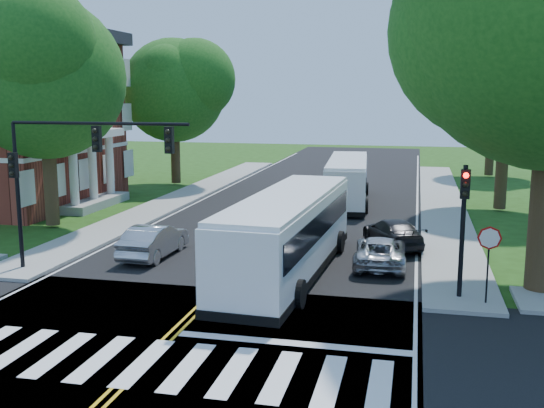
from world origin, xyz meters
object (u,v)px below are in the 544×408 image
(signal_nw, at_px, (70,160))
(dark_sedan, at_px, (393,233))
(signal_ne, at_px, (463,214))
(bus_lead, at_px, (288,233))
(bus_follow, at_px, (347,180))
(hatchback, at_px, (154,241))
(suv, at_px, (380,251))

(signal_nw, relative_size, dark_sedan, 1.66)
(signal_ne, xyz_separation_m, bus_lead, (-6.18, 1.74, -1.32))
(bus_follow, xyz_separation_m, dark_sedan, (3.25, -10.98, -0.85))
(bus_follow, relative_size, hatchback, 2.58)
(signal_ne, height_order, bus_lead, signal_ne)
(signal_nw, bearing_deg, dark_sedan, 32.01)
(bus_lead, xyz_separation_m, dark_sedan, (3.71, 5.49, -1.00))
(signal_nw, relative_size, suv, 1.67)
(bus_lead, bearing_deg, dark_sedan, -120.91)
(hatchback, distance_m, suv, 9.40)
(bus_lead, distance_m, hatchback, 6.27)
(signal_ne, xyz_separation_m, hatchback, (-12.22, 3.12, -2.25))
(bus_lead, xyz_separation_m, bus_follow, (0.46, 16.47, -0.16))
(signal_nw, height_order, bus_follow, signal_nw)
(bus_follow, xyz_separation_m, hatchback, (-6.50, -15.09, -0.77))
(bus_lead, bearing_deg, suv, -145.38)
(signal_nw, xyz_separation_m, dark_sedan, (11.58, 7.24, -3.74))
(signal_ne, relative_size, bus_follow, 0.40)
(signal_ne, relative_size, bus_lead, 0.36)
(dark_sedan, bearing_deg, bus_follow, -95.50)
(hatchback, xyz_separation_m, dark_sedan, (9.75, 4.11, -0.07))
(signal_nw, height_order, signal_ne, signal_nw)
(signal_ne, distance_m, dark_sedan, 7.99)
(signal_nw, xyz_separation_m, suv, (11.22, 3.80, -3.77))
(suv, bearing_deg, bus_follow, -80.57)
(signal_ne, bearing_deg, bus_lead, 164.25)
(signal_ne, bearing_deg, signal_nw, -179.95)
(signal_nw, height_order, dark_sedan, signal_nw)
(signal_ne, distance_m, hatchback, 12.81)
(bus_follow, bearing_deg, suv, 97.08)
(signal_ne, height_order, suv, signal_ne)
(suv, bearing_deg, signal_ne, 124.94)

